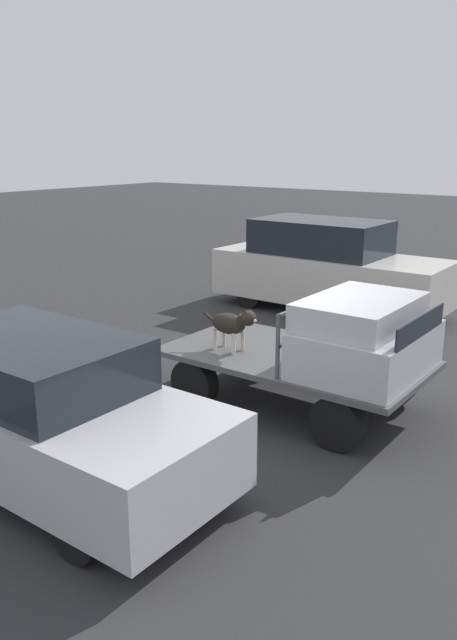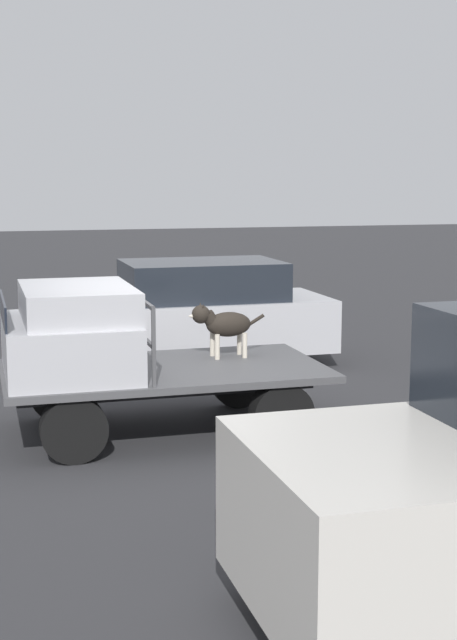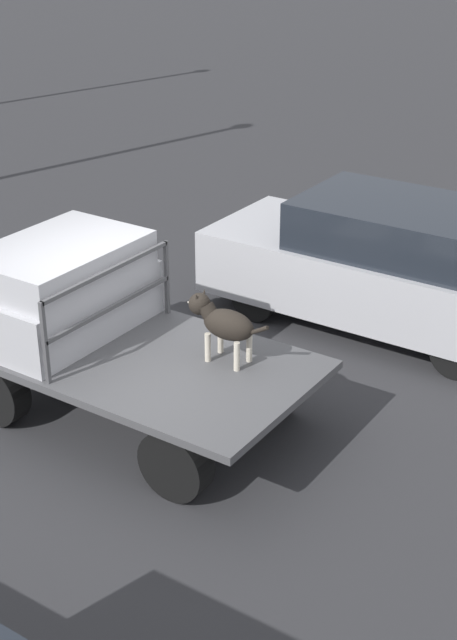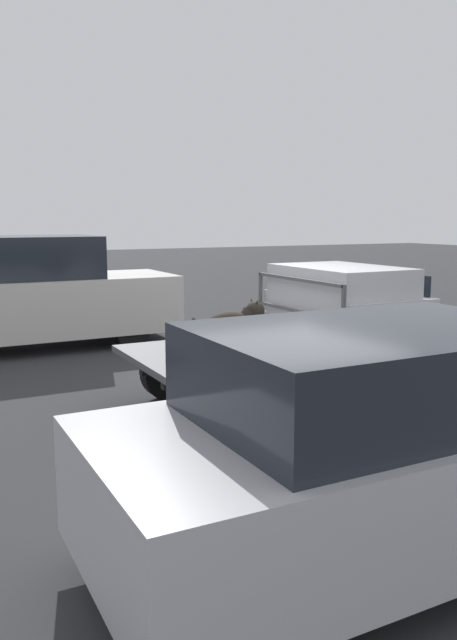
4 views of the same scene
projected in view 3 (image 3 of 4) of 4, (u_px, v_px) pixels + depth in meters
ground_plane at (139, 416)px, 9.25m from camera, size 80.00×80.00×0.00m
flatbed_truck at (137, 370)px, 9.01m from camera, size 3.61×2.01×0.75m
truck_cab at (56, 288)px, 9.24m from camera, size 1.39×1.89×0.96m
truck_headboard at (110, 295)px, 8.83m from camera, size 0.04×1.89×0.84m
dog at (222, 322)px, 8.63m from camera, size 0.95×0.30×0.68m
parked_sedan at (384, 264)px, 10.84m from camera, size 4.30×1.77×1.62m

